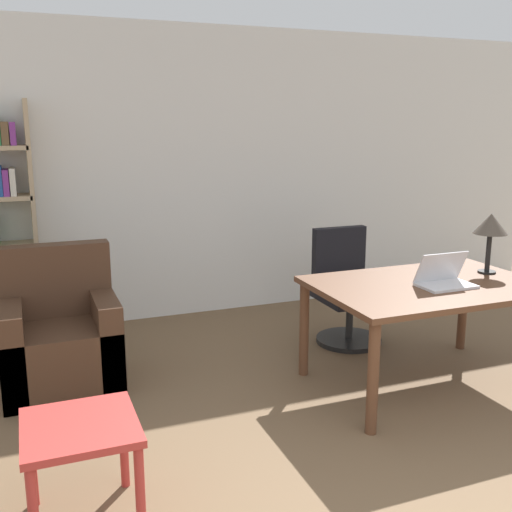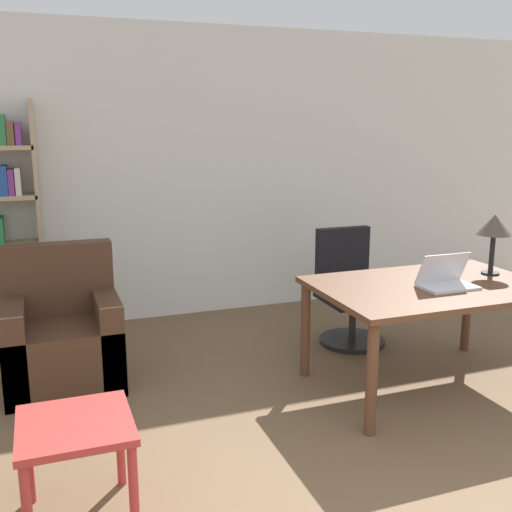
# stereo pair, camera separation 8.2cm
# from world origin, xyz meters

# --- Properties ---
(wall_back) EXTENTS (8.00, 0.06, 2.70)m
(wall_back) POSITION_xyz_m (0.00, 4.53, 1.35)
(wall_back) COLOR white
(wall_back) RESTS_ON ground_plane
(desk) EXTENTS (1.56, 1.05, 0.74)m
(desk) POSITION_xyz_m (1.07, 2.32, 0.66)
(desk) COLOR brown
(desk) RESTS_ON ground_plane
(laptop) EXTENTS (0.37, 0.24, 0.23)m
(laptop) POSITION_xyz_m (1.13, 2.22, 0.80)
(laptop) COLOR silver
(laptop) RESTS_ON desk
(table_lamp) EXTENTS (0.24, 0.24, 0.44)m
(table_lamp) POSITION_xyz_m (1.66, 2.41, 1.09)
(table_lamp) COLOR black
(table_lamp) RESTS_ON desk
(office_chair) EXTENTS (0.55, 0.55, 0.96)m
(office_chair) POSITION_xyz_m (1.00, 3.30, 0.43)
(office_chair) COLOR black
(office_chair) RESTS_ON ground_plane
(side_table_blue) EXTENTS (0.51, 0.52, 0.50)m
(side_table_blue) POSITION_xyz_m (-1.33, 1.63, 0.42)
(side_table_blue) COLOR #B2332D
(side_table_blue) RESTS_ON ground_plane
(armchair) EXTENTS (0.78, 0.68, 0.98)m
(armchair) POSITION_xyz_m (-1.32, 3.24, 0.33)
(armchair) COLOR #472D1E
(armchair) RESTS_ON ground_plane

